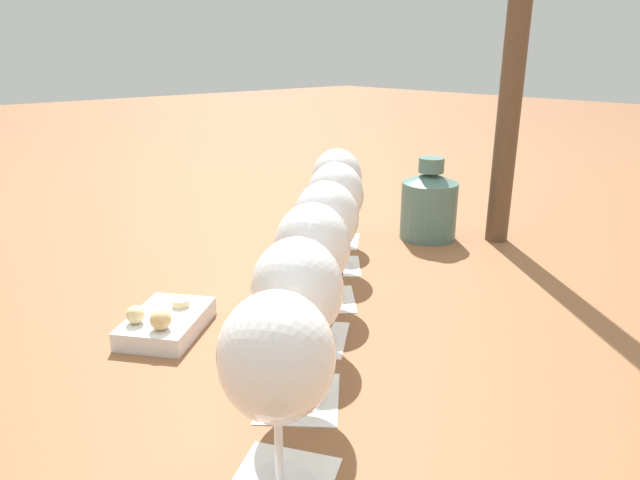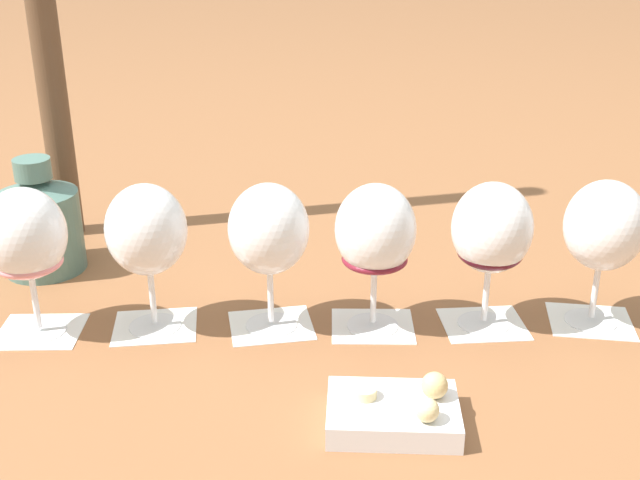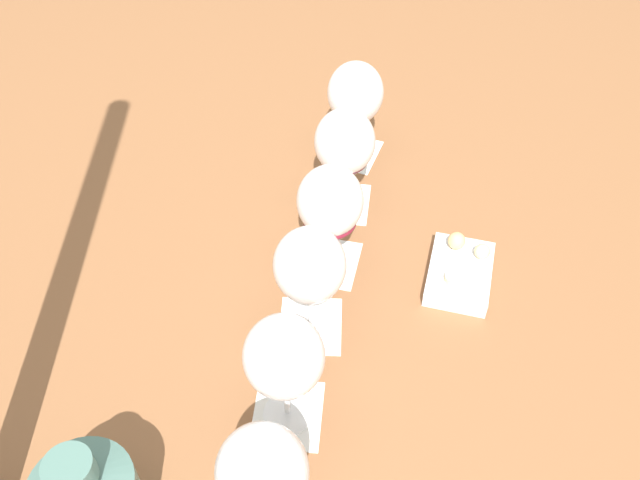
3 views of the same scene
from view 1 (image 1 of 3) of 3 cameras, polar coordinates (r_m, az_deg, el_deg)
ground_plane at (r=0.84m, az=-0.01°, el=-7.71°), size 8.00×8.00×0.00m
tasting_card_0 at (r=1.17m, az=1.65°, el=-0.05°), size 0.14×0.14×0.00m
tasting_card_1 at (r=1.04m, az=1.50°, el=-2.55°), size 0.14×0.14×0.00m
tasting_card_2 at (r=0.90m, az=0.59°, el=-5.89°), size 0.14×0.14×0.00m
tasting_card_3 at (r=0.79m, az=-0.72°, el=-9.72°), size 0.14×0.14×0.00m
tasting_card_4 at (r=0.67m, az=-2.16°, el=-15.44°), size 0.14×0.14×0.00m
wine_glass_0 at (r=1.14m, az=1.71°, el=5.94°), size 0.10×0.10×0.19m
wine_glass_1 at (r=1.00m, az=1.56°, el=4.13°), size 0.10×0.10×0.19m
wine_glass_2 at (r=0.86m, az=0.61°, el=1.70°), size 0.10×0.10×0.19m
wine_glass_3 at (r=0.74m, az=-0.76°, el=-1.09°), size 0.10×0.10×0.19m
wine_glass_4 at (r=0.61m, az=-2.30°, el=-5.64°), size 0.10×0.10×0.19m
wine_glass_5 at (r=0.48m, az=-4.36°, el=-12.35°), size 0.10×0.10×0.19m
ceramic_vase at (r=1.19m, az=10.84°, el=3.57°), size 0.11×0.11×0.17m
snack_dish at (r=0.82m, az=-15.19°, el=-7.93°), size 0.16×0.16×0.05m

